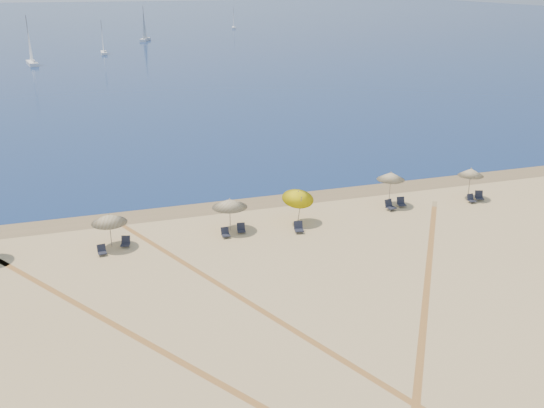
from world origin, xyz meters
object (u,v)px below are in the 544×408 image
Objects in this scene: umbrella_2 at (230,203)px; chair_9 at (479,196)px; sailboat_3 at (30,50)px; chair_7 at (401,202)px; umbrella_4 at (391,176)px; chair_5 at (299,228)px; sailboat_2 at (144,30)px; umbrella_3 at (298,195)px; sailboat_1 at (103,44)px; chair_2 at (126,242)px; sailboat_0 at (234,22)px; umbrella_1 at (109,219)px; chair_1 at (102,250)px; chair_4 at (241,229)px; chair_3 at (225,233)px; umbrella_5 at (471,172)px; chair_6 at (390,205)px; chair_8 at (471,199)px.

chair_9 is (19.15, -0.13, -1.60)m from umbrella_2.
chair_7 is at bearing -81.77° from sailboat_3.
chair_5 is at bearing -161.81° from umbrella_4.
sailboat_2 reaches higher than umbrella_2.
sailboat_1 reaches higher than umbrella_3.
chair_2 is 0.12× the size of sailboat_0.
umbrella_4 is at bearing 3.54° from umbrella_1.
sailboat_2 reaches higher than chair_7.
chair_1 is at bearing -171.36° from umbrella_2.
chair_3 is at bearing -153.34° from chair_4.
chair_4 is (-11.61, -1.57, -1.96)m from umbrella_4.
sailboat_1 reaches higher than chair_7.
umbrella_2 is at bearing -175.49° from umbrella_4.
sailboat_0 reaches higher than chair_4.
sailboat_2 is (9.11, 128.38, 0.75)m from umbrella_2.
umbrella_5 reaches higher than chair_9.
chair_6 reaches higher than chair_5.
chair_3 is 166.51m from sailboat_0.
chair_6 is at bearing -82.49° from sailboat_3.
sailboat_3 is at bearing 111.66° from chair_5.
chair_8 is (18.83, 0.58, 0.00)m from chair_3.
chair_1 is at bearing -77.02° from sailboat_2.
umbrella_5 is 18.13m from chair_4.
chair_5 is 8.97m from chair_7.
umbrella_5 is at bearing -4.59° from umbrella_4.
umbrella_2 is at bearing 19.82° from chair_2.
umbrella_5 is 2.94× the size of chair_9.
umbrella_2 is 2.81× the size of chair_9.
umbrella_3 is at bearing 178.25° from chair_8.
sailboat_0 is at bearing 75.60° from umbrella_2.
chair_5 is at bearing -87.32° from sailboat_3.
umbrella_1 is 0.25× the size of sailboat_3.
chair_5 is (10.99, -1.17, 0.02)m from chair_2.
sailboat_2 is at bearing 96.48° from chair_5.
chair_3 is 90.78m from sailboat_3.
chair_9 is 95.45m from sailboat_3.
umbrella_5 reaches higher than umbrella_2.
chair_2 is 129.88m from sailboat_2.
umbrella_4 is 3.78× the size of chair_4.
umbrella_2 is 2.74× the size of chair_6.
chair_7 is 128.00m from sailboat_2.
umbrella_3 is at bearing 16.97° from chair_2.
sailboat_2 is at bearing 66.06° from sailboat_1.
umbrella_4 is 0.29× the size of sailboat_3.
umbrella_1 is 3.57× the size of chair_8.
chair_7 is (19.71, 0.95, 0.01)m from chair_2.
umbrella_1 is 0.35× the size of sailboat_0.
chair_7 is at bearing 4.75° from umbrella_3.
chair_8 is 0.76× the size of chair_9.
sailboat_2 is at bearing 76.82° from chair_1.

